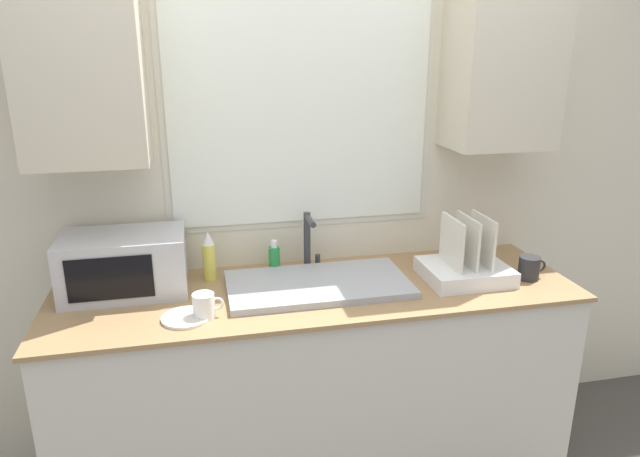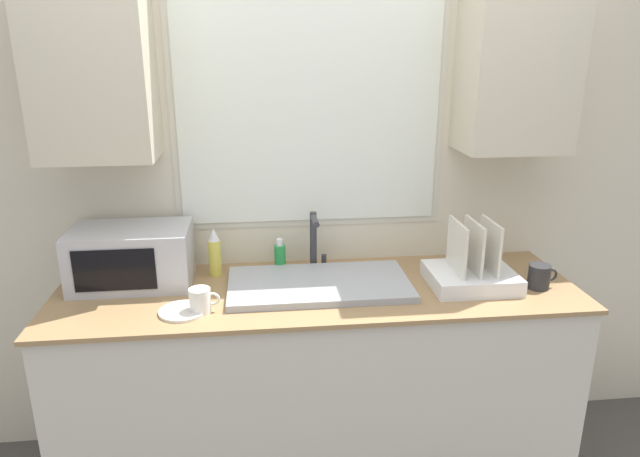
{
  "view_description": "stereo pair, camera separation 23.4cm",
  "coord_description": "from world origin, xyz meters",
  "px_view_note": "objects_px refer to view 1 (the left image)",
  "views": [
    {
      "loc": [
        -0.48,
        -1.87,
        1.92
      ],
      "look_at": [
        0.01,
        0.3,
        1.2
      ],
      "focal_mm": 32.0,
      "sensor_mm": 36.0,
      "label": 1
    },
    {
      "loc": [
        -0.25,
        -1.91,
        1.92
      ],
      "look_at": [
        0.01,
        0.3,
        1.2
      ],
      "focal_mm": 32.0,
      "sensor_mm": 36.0,
      "label": 2
    }
  ],
  "objects_px": {
    "microwave": "(124,264)",
    "mug_near_sink": "(204,306)",
    "soap_bottle": "(274,258)",
    "dish_rack": "(465,266)",
    "spray_bottle": "(209,257)",
    "faucet": "(309,237)"
  },
  "relations": [
    {
      "from": "microwave",
      "to": "mug_near_sink",
      "type": "xyz_separation_m",
      "value": [
        0.32,
        -0.32,
        -0.08
      ]
    },
    {
      "from": "soap_bottle",
      "to": "mug_near_sink",
      "type": "relative_size",
      "value": 1.25
    },
    {
      "from": "dish_rack",
      "to": "spray_bottle",
      "type": "xyz_separation_m",
      "value": [
        -1.11,
        0.24,
        0.05
      ]
    },
    {
      "from": "faucet",
      "to": "mug_near_sink",
      "type": "xyz_separation_m",
      "value": [
        -0.49,
        -0.41,
        -0.11
      ]
    },
    {
      "from": "microwave",
      "to": "spray_bottle",
      "type": "relative_size",
      "value": 2.26
    },
    {
      "from": "dish_rack",
      "to": "mug_near_sink",
      "type": "height_order",
      "value": "dish_rack"
    },
    {
      "from": "faucet",
      "to": "soap_bottle",
      "type": "xyz_separation_m",
      "value": [
        -0.16,
        0.01,
        -0.09
      ]
    },
    {
      "from": "microwave",
      "to": "dish_rack",
      "type": "height_order",
      "value": "dish_rack"
    },
    {
      "from": "dish_rack",
      "to": "mug_near_sink",
      "type": "relative_size",
      "value": 3.06
    },
    {
      "from": "faucet",
      "to": "mug_near_sink",
      "type": "distance_m",
      "value": 0.65
    },
    {
      "from": "faucet",
      "to": "dish_rack",
      "type": "bearing_deg",
      "value": -22.62
    },
    {
      "from": "spray_bottle",
      "to": "dish_rack",
      "type": "bearing_deg",
      "value": -12.39
    },
    {
      "from": "microwave",
      "to": "soap_bottle",
      "type": "distance_m",
      "value": 0.65
    },
    {
      "from": "soap_bottle",
      "to": "faucet",
      "type": "bearing_deg",
      "value": -2.5
    },
    {
      "from": "spray_bottle",
      "to": "soap_bottle",
      "type": "height_order",
      "value": "spray_bottle"
    },
    {
      "from": "faucet",
      "to": "mug_near_sink",
      "type": "height_order",
      "value": "faucet"
    },
    {
      "from": "faucet",
      "to": "spray_bottle",
      "type": "xyz_separation_m",
      "value": [
        -0.46,
        -0.03,
        -0.05
      ]
    },
    {
      "from": "dish_rack",
      "to": "soap_bottle",
      "type": "xyz_separation_m",
      "value": [
        -0.81,
        0.28,
        0.0
      ]
    },
    {
      "from": "microwave",
      "to": "mug_near_sink",
      "type": "relative_size",
      "value": 4.23
    },
    {
      "from": "dish_rack",
      "to": "mug_near_sink",
      "type": "bearing_deg",
      "value": -173.3
    },
    {
      "from": "faucet",
      "to": "microwave",
      "type": "distance_m",
      "value": 0.81
    },
    {
      "from": "microwave",
      "to": "mug_near_sink",
      "type": "height_order",
      "value": "microwave"
    }
  ]
}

